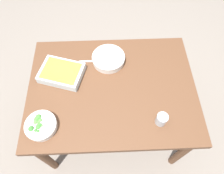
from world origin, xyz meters
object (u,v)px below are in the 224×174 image
at_px(stew_bowl, 108,58).
at_px(broccoli_bowl, 41,125).
at_px(baking_dish, 62,73).
at_px(drink_cup, 161,120).
at_px(spoon_by_stew, 94,61).

distance_m(stew_bowl, broccoli_bowl, 0.68).
height_order(baking_dish, drink_cup, drink_cup).
bearing_deg(broccoli_bowl, spoon_by_stew, -122.77).
xyz_separation_m(baking_dish, drink_cup, (-0.67, 0.39, 0.00)).
xyz_separation_m(stew_bowl, drink_cup, (-0.32, 0.51, 0.01)).
xyz_separation_m(broccoli_bowl, baking_dish, (-0.10, -0.40, 0.00)).
height_order(broccoli_bowl, baking_dish, broccoli_bowl).
height_order(baking_dish, spoon_by_stew, baking_dish).
bearing_deg(broccoli_bowl, drink_cup, -179.58).
bearing_deg(baking_dish, drink_cup, 149.64).
distance_m(stew_bowl, baking_dish, 0.36).
bearing_deg(spoon_by_stew, drink_cup, 130.56).
bearing_deg(drink_cup, stew_bowl, -57.66).
distance_m(broccoli_bowl, baking_dish, 0.41).
distance_m(stew_bowl, drink_cup, 0.60).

